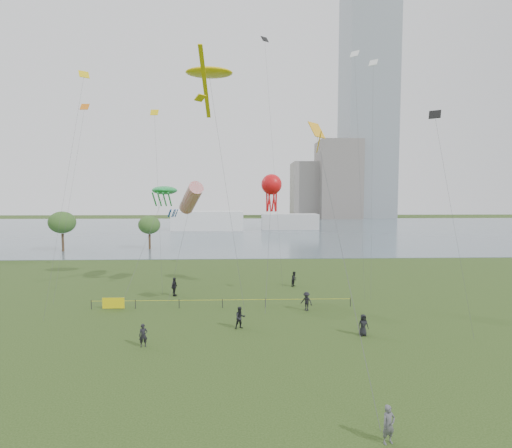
{
  "coord_description": "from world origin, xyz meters",
  "views": [
    {
      "loc": [
        -1.1,
        -21.1,
        10.21
      ],
      "look_at": [
        0.0,
        10.0,
        8.0
      ],
      "focal_mm": 26.0,
      "sensor_mm": 36.0,
      "label": 1
    }
  ],
  "objects_px": {
    "kite_flyer": "(389,425)",
    "kite_stingray": "(209,73)",
    "kite_octopus": "(272,185)",
    "fence": "(156,303)"
  },
  "relations": [
    {
      "from": "kite_flyer",
      "to": "kite_octopus",
      "type": "xyz_separation_m",
      "value": [
        -2.97,
        24.98,
        10.74
      ]
    },
    {
      "from": "fence",
      "to": "kite_octopus",
      "type": "xyz_separation_m",
      "value": [
        11.09,
        5.68,
        10.99
      ]
    },
    {
      "from": "kite_octopus",
      "to": "kite_flyer",
      "type": "bearing_deg",
      "value": -96.59
    },
    {
      "from": "fence",
      "to": "kite_flyer",
      "type": "height_order",
      "value": "kite_flyer"
    },
    {
      "from": "kite_stingray",
      "to": "fence",
      "type": "bearing_deg",
      "value": -157.67
    },
    {
      "from": "kite_octopus",
      "to": "fence",
      "type": "bearing_deg",
      "value": -166.28
    },
    {
      "from": "fence",
      "to": "kite_octopus",
      "type": "distance_m",
      "value": 16.62
    },
    {
      "from": "kite_flyer",
      "to": "kite_stingray",
      "type": "relative_size",
      "value": 0.07
    },
    {
      "from": "fence",
      "to": "kite_flyer",
      "type": "distance_m",
      "value": 23.89
    },
    {
      "from": "kite_flyer",
      "to": "kite_stingray",
      "type": "distance_m",
      "value": 32.19
    }
  ]
}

